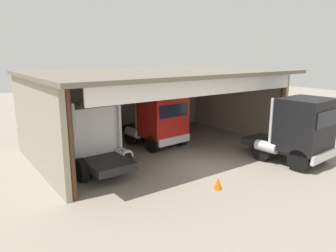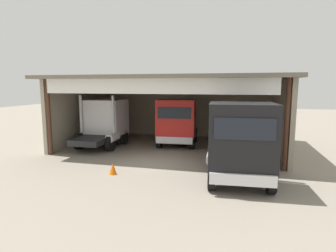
{
  "view_description": "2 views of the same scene",
  "coord_description": "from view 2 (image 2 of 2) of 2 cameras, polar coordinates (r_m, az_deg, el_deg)",
  "views": [
    {
      "loc": [
        -10.49,
        -11.49,
        5.74
      ],
      "look_at": [
        0.0,
        3.02,
        1.59
      ],
      "focal_mm": 33.87,
      "sensor_mm": 36.0,
      "label": 1
    },
    {
      "loc": [
        4.36,
        -14.17,
        4.19
      ],
      "look_at": [
        0.0,
        3.02,
        1.59
      ],
      "focal_mm": 29.66,
      "sensor_mm": 36.0,
      "label": 2
    }
  ],
  "objects": [
    {
      "name": "ground_plane",
      "position": [
        15.41,
        -2.78,
        -7.47
      ],
      "size": [
        80.0,
        80.0,
        0.0
      ],
      "primitive_type": "plane",
      "color": "gray",
      "rests_on": "ground"
    },
    {
      "name": "workshop_shed",
      "position": [
        19.69,
        1.43,
        5.89
      ],
      "size": [
        14.47,
        9.68,
        4.76
      ],
      "color": "#9E937F",
      "rests_on": "ground"
    },
    {
      "name": "truck_white_center_bay",
      "position": [
        19.78,
        -12.95,
        0.91
      ],
      "size": [
        2.78,
        4.63,
        3.55
      ],
      "rotation": [
        0.0,
        0.0,
        0.01
      ],
      "color": "white",
      "rests_on": "ground"
    },
    {
      "name": "truck_red_center_left_bay",
      "position": [
        19.14,
        1.82,
        0.8
      ],
      "size": [
        2.91,
        4.87,
        3.26
      ],
      "rotation": [
        0.0,
        0.0,
        3.22
      ],
      "color": "red",
      "rests_on": "ground"
    },
    {
      "name": "truck_black_yard_outside",
      "position": [
        11.91,
        14.61,
        -3.34
      ],
      "size": [
        2.96,
        4.58,
        3.5
      ],
      "rotation": [
        0.0,
        0.0,
        3.21
      ],
      "color": "black",
      "rests_on": "ground"
    },
    {
      "name": "oil_drum",
      "position": [
        22.5,
        10.47,
        -1.44
      ],
      "size": [
        0.58,
        0.58,
        0.85
      ],
      "primitive_type": "cylinder",
      "color": "gold",
      "rests_on": "ground"
    },
    {
      "name": "tool_cart",
      "position": [
        21.97,
        14.73,
        -1.62
      ],
      "size": [
        0.9,
        0.6,
        1.0
      ],
      "primitive_type": "cube",
      "color": "red",
      "rests_on": "ground"
    },
    {
      "name": "traffic_cone",
      "position": [
        13.58,
        -11.26,
        -8.57
      ],
      "size": [
        0.36,
        0.36,
        0.56
      ],
      "primitive_type": "cone",
      "color": "orange",
      "rests_on": "ground"
    }
  ]
}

